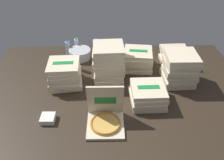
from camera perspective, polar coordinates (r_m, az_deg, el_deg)
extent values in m
cube|color=#2D2319|center=(2.64, 0.72, -3.90)|extent=(3.20, 2.40, 0.02)
cube|color=beige|center=(2.28, -1.63, -11.17)|extent=(0.36, 0.36, 0.03)
cylinder|color=gold|center=(2.27, -1.64, -10.78)|extent=(0.30, 0.30, 0.02)
torus|color=#B1712A|center=(2.26, -1.64, -10.63)|extent=(0.30, 0.30, 0.02)
cube|color=beige|center=(2.26, -1.69, -4.92)|extent=(0.36, 0.06, 0.36)
cube|color=#197A38|center=(2.25, -1.69, -5.15)|extent=(0.22, 0.01, 0.09)
cube|color=beige|center=(2.94, 15.86, 0.07)|extent=(0.38, 0.38, 0.05)
cube|color=#197A38|center=(2.92, 15.94, 0.48)|extent=(0.24, 0.08, 0.00)
cube|color=beige|center=(2.91, 15.92, 0.80)|extent=(0.37, 0.37, 0.05)
cube|color=#197A38|center=(2.89, 16.00, 1.22)|extent=(0.24, 0.08, 0.00)
cube|color=beige|center=(2.89, 16.37, 1.64)|extent=(0.38, 0.38, 0.05)
cube|color=#197A38|center=(2.87, 16.45, 2.07)|extent=(0.24, 0.08, 0.00)
cube|color=beige|center=(2.86, 16.48, 2.41)|extent=(0.37, 0.37, 0.05)
cube|color=#197A38|center=(2.84, 16.56, 2.85)|extent=(0.24, 0.07, 0.00)
cube|color=beige|center=(2.83, 16.57, 3.17)|extent=(0.36, 0.36, 0.05)
cube|color=beige|center=(2.81, 16.66, 4.13)|extent=(0.38, 0.38, 0.05)
cube|color=#197A38|center=(2.80, 16.75, 4.59)|extent=(0.24, 0.08, 0.00)
cube|color=beige|center=(2.78, 17.02, 4.85)|extent=(0.36, 0.36, 0.05)
cube|color=beige|center=(2.75, 17.00, 5.74)|extent=(0.36, 0.36, 0.05)
cube|color=beige|center=(3.12, 6.47, 3.60)|extent=(0.38, 0.38, 0.05)
cube|color=beige|center=(3.10, 6.39, 4.51)|extent=(0.38, 0.38, 0.05)
cube|color=beige|center=(3.06, 6.36, 5.07)|extent=(0.38, 0.38, 0.05)
cube|color=#197A38|center=(3.04, 6.40, 5.49)|extent=(0.24, 0.08, 0.00)
cube|color=beige|center=(3.03, 6.53, 5.87)|extent=(0.38, 0.38, 0.05)
cube|color=#197A38|center=(3.02, 6.57, 6.30)|extent=(0.24, 0.08, 0.00)
cube|color=beige|center=(3.02, 6.54, 6.81)|extent=(0.40, 0.40, 0.05)
cube|color=#197A38|center=(3.01, 6.57, 7.25)|extent=(0.24, 0.09, 0.00)
cube|color=beige|center=(2.85, -11.09, -0.45)|extent=(0.40, 0.40, 0.05)
cube|color=beige|center=(2.81, -11.51, 0.19)|extent=(0.38, 0.38, 0.05)
cube|color=#197A38|center=(2.79, -11.57, 0.62)|extent=(0.24, 0.08, 0.00)
cube|color=beige|center=(2.79, -11.46, 1.13)|extent=(0.38, 0.38, 0.05)
cube|color=beige|center=(2.76, -11.76, 1.86)|extent=(0.40, 0.40, 0.05)
cube|color=beige|center=(2.73, -11.76, 2.78)|extent=(0.40, 0.40, 0.05)
cube|color=#197A38|center=(2.72, -11.83, 3.24)|extent=(0.24, 0.09, 0.00)
cube|color=beige|center=(2.71, -12.03, 3.73)|extent=(0.38, 0.38, 0.05)
cube|color=#197A38|center=(2.70, -12.10, 4.19)|extent=(0.24, 0.08, 0.00)
cube|color=beige|center=(3.31, 15.12, 4.57)|extent=(0.38, 0.38, 0.05)
cube|color=#197A38|center=(3.29, 15.19, 4.96)|extent=(0.24, 0.08, 0.00)
cube|color=beige|center=(3.30, 15.56, 5.36)|extent=(0.37, 0.37, 0.05)
cube|color=beige|center=(3.28, 15.59, 6.16)|extent=(0.38, 0.38, 0.05)
cube|color=beige|center=(3.25, 15.46, 6.89)|extent=(0.37, 0.37, 0.05)
cube|color=beige|center=(2.90, -0.78, 1.06)|extent=(0.37, 0.37, 0.05)
cube|color=beige|center=(2.88, -0.79, 1.99)|extent=(0.36, 0.36, 0.05)
cube|color=#197A38|center=(2.86, -0.79, 2.42)|extent=(0.23, 0.07, 0.00)
cube|color=beige|center=(2.85, -0.87, 2.78)|extent=(0.39, 0.39, 0.05)
cube|color=beige|center=(2.82, -0.57, 3.58)|extent=(0.37, 0.37, 0.05)
cube|color=beige|center=(2.79, -0.95, 4.40)|extent=(0.36, 0.36, 0.05)
cube|color=beige|center=(2.77, -0.98, 5.33)|extent=(0.37, 0.37, 0.05)
cube|color=#197A38|center=(2.76, -0.99, 5.80)|extent=(0.23, 0.07, 0.00)
cube|color=beige|center=(2.75, -0.71, 6.23)|extent=(0.36, 0.36, 0.05)
cube|color=#197A38|center=(2.74, -0.71, 6.71)|extent=(0.23, 0.07, 0.00)
cube|color=beige|center=(2.72, -1.03, 7.11)|extent=(0.36, 0.36, 0.05)
cube|color=#197A38|center=(2.71, -1.04, 7.59)|extent=(0.23, 0.07, 0.00)
cube|color=beige|center=(2.70, -0.89, 8.07)|extent=(0.38, 0.38, 0.05)
cube|color=beige|center=(2.56, 8.88, -5.02)|extent=(0.37, 0.37, 0.05)
cube|color=beige|center=(2.52, 8.68, -4.23)|extent=(0.38, 0.38, 0.05)
cube|color=beige|center=(2.50, 9.05, -3.27)|extent=(0.38, 0.38, 0.05)
cube|color=#197A38|center=(2.48, 9.11, -2.80)|extent=(0.24, 0.08, 0.00)
cube|color=beige|center=(2.48, 9.04, -2.23)|extent=(0.37, 0.37, 0.05)
cube|color=#197A38|center=(2.46, 9.10, -1.75)|extent=(0.23, 0.07, 0.00)
cylinder|color=#B7BABF|center=(3.32, -7.97, 6.47)|extent=(0.31, 0.31, 0.13)
cylinder|color=silver|center=(3.47, -8.76, 8.47)|extent=(0.06, 0.06, 0.20)
cylinder|color=#239951|center=(3.42, -8.93, 10.08)|extent=(0.03, 0.03, 0.02)
cylinder|color=silver|center=(3.42, -10.92, 7.80)|extent=(0.06, 0.06, 0.20)
cylinder|color=blue|center=(3.37, -11.13, 9.43)|extent=(0.03, 0.03, 0.02)
cylinder|color=silver|center=(3.43, -3.95, 8.49)|extent=(0.06, 0.06, 0.20)
cylinder|color=blue|center=(3.38, -4.03, 10.13)|extent=(0.03, 0.03, 0.02)
cylinder|color=silver|center=(3.05, -8.58, 4.29)|extent=(0.06, 0.06, 0.20)
cylinder|color=blue|center=(2.99, -8.77, 6.07)|extent=(0.03, 0.03, 0.02)
cube|color=white|center=(2.41, -15.65, -9.20)|extent=(0.14, 0.14, 0.06)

